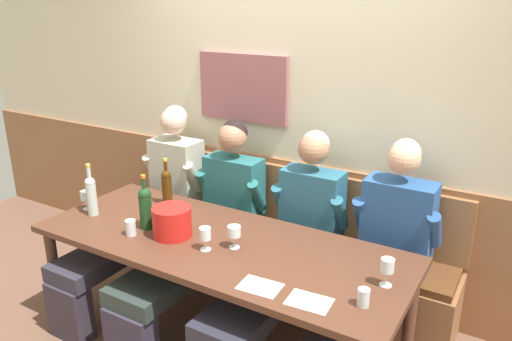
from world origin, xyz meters
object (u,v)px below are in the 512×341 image
(person_center_left_seat, at_px, (378,271))
(wall_bench, at_px, (274,258))
(person_left_seat, at_px, (287,247))
(wine_glass_mid_left, at_px, (86,197))
(wine_bottle_amber_mid, at_px, (167,185))
(wine_bottle_clear_water, at_px, (91,194))
(wine_glass_center_rear, at_px, (205,234))
(ice_bucket, at_px, (172,222))
(water_tumbler_right, at_px, (131,228))
(person_right_seat, at_px, (205,226))
(person_center_right_seat, at_px, (149,204))
(wine_glass_near_bucket, at_px, (387,267))
(wine_glass_by_bottle, at_px, (234,232))
(dining_table, at_px, (219,251))
(water_tumbler_center, at_px, (363,297))
(wine_bottle_green_tall, at_px, (145,206))

(person_center_left_seat, bearing_deg, wall_bench, 156.97)
(person_left_seat, distance_m, wine_glass_mid_left, 1.41)
(wine_bottle_amber_mid, height_order, wine_bottle_clear_water, wine_bottle_clear_water)
(wine_bottle_clear_water, xyz_separation_m, wine_glass_center_rear, (0.94, -0.01, -0.05))
(ice_bucket, bearing_deg, water_tumbler_right, -150.69)
(person_center_left_seat, xyz_separation_m, wine_glass_mid_left, (-1.92, -0.40, 0.19))
(person_right_seat, height_order, person_center_left_seat, person_center_left_seat)
(person_center_right_seat, bearing_deg, wall_bench, 21.88)
(ice_bucket, bearing_deg, person_center_right_seat, 143.94)
(wine_glass_near_bucket, distance_m, water_tumbler_right, 1.52)
(person_center_right_seat, xyz_separation_m, wine_glass_by_bottle, (1.00, -0.37, 0.18))
(wine_bottle_clear_water, bearing_deg, person_left_seat, 19.33)
(wall_bench, xyz_separation_m, wine_glass_near_bucket, (1.00, -0.67, 0.55))
(wall_bench, bearing_deg, ice_bucket, -109.66)
(wine_glass_near_bucket, bearing_deg, person_center_left_seat, 113.05)
(dining_table, bearing_deg, wine_bottle_clear_water, -172.95)
(person_center_right_seat, xyz_separation_m, wine_bottle_clear_water, (-0.07, -0.46, 0.23))
(water_tumbler_center, bearing_deg, water_tumbler_right, -179.45)
(person_left_seat, height_order, wine_bottle_clear_water, person_left_seat)
(person_left_seat, distance_m, water_tumbler_center, 0.85)
(person_right_seat, height_order, water_tumbler_center, person_right_seat)
(wall_bench, xyz_separation_m, person_right_seat, (-0.33, -0.39, 0.34))
(person_center_right_seat, bearing_deg, wine_glass_center_rear, -28.53)
(wine_glass_near_bucket, height_order, water_tumbler_center, wine_glass_near_bucket)
(person_right_seat, bearing_deg, dining_table, -42.74)
(person_right_seat, bearing_deg, wine_glass_by_bottle, -35.76)
(wall_bench, height_order, wine_glass_mid_left, wall_bench)
(dining_table, height_order, wine_bottle_amber_mid, wine_bottle_amber_mid)
(wall_bench, height_order, ice_bucket, wall_bench)
(water_tumbler_center, bearing_deg, wine_bottle_clear_water, 177.58)
(water_tumbler_center, bearing_deg, wine_bottle_amber_mid, 163.42)
(wine_glass_by_bottle, relative_size, wine_glass_center_rear, 0.98)
(wall_bench, height_order, wine_bottle_clear_water, wine_bottle_clear_water)
(dining_table, relative_size, wine_glass_mid_left, 17.37)
(wine_glass_center_rear, bearing_deg, water_tumbler_center, -4.04)
(person_center_left_seat, relative_size, wine_glass_center_rear, 9.54)
(wine_bottle_green_tall, distance_m, water_tumbler_center, 1.46)
(wine_bottle_amber_mid, height_order, wine_glass_near_bucket, wine_bottle_amber_mid)
(wine_bottle_amber_mid, distance_m, water_tumbler_center, 1.66)
(person_center_left_seat, distance_m, wine_glass_center_rear, 1.01)
(wall_bench, relative_size, water_tumbler_center, 28.91)
(person_left_seat, distance_m, wine_glass_by_bottle, 0.43)
(water_tumbler_right, bearing_deg, person_left_seat, 33.44)
(wine_bottle_green_tall, height_order, water_tumbler_right, wine_bottle_green_tall)
(wine_bottle_green_tall, height_order, wine_glass_by_bottle, wine_bottle_green_tall)
(wine_bottle_clear_water, height_order, water_tumbler_center, wine_bottle_clear_water)
(wall_bench, distance_m, wine_glass_near_bucket, 1.32)
(wine_glass_near_bucket, height_order, water_tumbler_right, wine_glass_near_bucket)
(ice_bucket, xyz_separation_m, water_tumbler_right, (-0.22, -0.13, -0.04))
(person_left_seat, height_order, wine_glass_near_bucket, person_left_seat)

